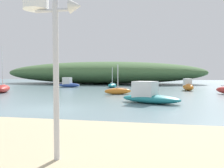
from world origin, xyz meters
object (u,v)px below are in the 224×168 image
sailboat_far_right (3,88)px  motorboat_centre_water (69,84)px  motorboat_west_reach (149,96)px  sailboat_near_shore (112,85)px  motorboat_inner_mooring (188,86)px  mast_structure (43,18)px  sailboat_mid_channel (118,91)px

sailboat_far_right → motorboat_centre_water: bearing=71.9°
motorboat_west_reach → motorboat_centre_water: size_ratio=1.34×
motorboat_west_reach → sailboat_far_right: 16.40m
motorboat_centre_water → sailboat_near_shore: sailboat_near_shore is taller
motorboat_inner_mooring → sailboat_near_shore: (-9.67, 3.69, -0.22)m
mast_structure → sailboat_far_right: (-13.80, 17.34, -2.74)m
mast_structure → sailboat_mid_channel: (-1.68, 17.57, -2.84)m
sailboat_mid_channel → motorboat_inner_mooring: (6.99, 6.54, 0.21)m
motorboat_inner_mooring → mast_structure: bearing=-102.4°
motorboat_centre_water → sailboat_near_shore: bearing=5.1°
mast_structure → motorboat_inner_mooring: mast_structure is taller
mast_structure → motorboat_inner_mooring: (5.30, 24.11, -2.64)m
sailboat_far_right → sailboat_near_shore: (9.44, 10.45, -0.11)m
sailboat_far_right → motorboat_west_reach: bearing=-20.7°
motorboat_west_reach → sailboat_near_shore: (-5.90, 16.25, -0.20)m
sailboat_mid_channel → motorboat_west_reach: size_ratio=0.64×
mast_structure → sailboat_mid_channel: size_ratio=1.27×
motorboat_west_reach → motorboat_centre_water: motorboat_west_reach is taller
mast_structure → sailboat_near_shore: (-4.36, 27.80, -2.85)m
motorboat_west_reach → motorboat_inner_mooring: bearing=73.3°
motorboat_inner_mooring → motorboat_centre_water: size_ratio=0.85×
sailboat_far_right → sailboat_mid_channel: bearing=1.1°
sailboat_mid_channel → sailboat_near_shore: bearing=104.7°
mast_structure → motorboat_inner_mooring: 24.82m
mast_structure → motorboat_centre_water: mast_structure is taller
motorboat_centre_water → sailboat_near_shore: 6.23m
sailboat_mid_channel → sailboat_far_right: size_ratio=0.59×
motorboat_inner_mooring → motorboat_west_reach: 13.11m
motorboat_west_reach → motorboat_centre_water: (-12.10, 15.69, -0.01)m
sailboat_mid_channel → sailboat_far_right: sailboat_far_right is taller
motorboat_centre_water → sailboat_far_right: sailboat_far_right is taller
sailboat_mid_channel → sailboat_near_shore: 10.57m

